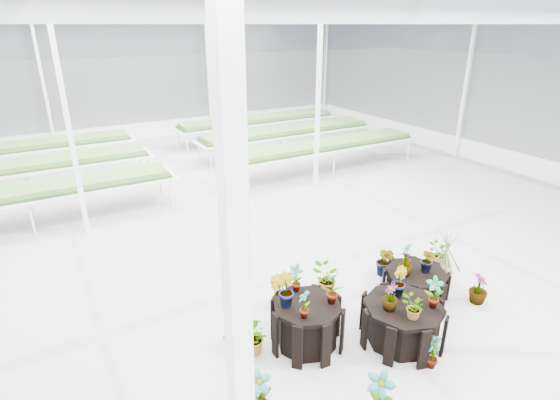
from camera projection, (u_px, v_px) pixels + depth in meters
ground_plane at (303, 281)px, 7.69m from camera, size 24.00×24.00×0.00m
greenhouse_shell at (306, 158)px, 6.85m from camera, size 18.00×24.00×4.50m
steel_frame at (306, 158)px, 6.85m from camera, size 18.00×24.00×4.50m
nursery_benches at (175, 157)px, 13.31m from camera, size 16.00×7.00×0.84m
plinth_tall at (307, 325)px, 6.04m from camera, size 1.04×1.04×0.67m
plinth_mid at (402, 323)px, 6.13m from camera, size 1.40×1.40×0.60m
plinth_low at (415, 284)px, 7.18m from camera, size 1.13×1.13×0.46m
nursery_plants at (361, 291)px, 6.57m from camera, size 4.87×2.86×1.20m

